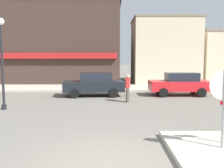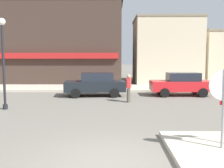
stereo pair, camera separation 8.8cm
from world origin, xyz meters
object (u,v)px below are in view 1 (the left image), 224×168
parked_car_nearest (95,84)px  parked_car_second (180,84)px  lamp_post (2,50)px  pedestrian_crossing_near (128,87)px

parked_car_nearest → parked_car_second: size_ratio=1.03×
lamp_post → parked_car_nearest: (4.20, 4.48, -2.15)m
lamp_post → pedestrian_crossing_near: size_ratio=2.82×
pedestrian_crossing_near → parked_car_second: bearing=35.8°
lamp_post → parked_car_nearest: lamp_post is taller
parked_car_second → lamp_post: bearing=-154.5°
parked_car_second → pedestrian_crossing_near: bearing=-144.2°
lamp_post → parked_car_nearest: 6.51m
lamp_post → pedestrian_crossing_near: bearing=18.4°
lamp_post → pedestrian_crossing_near: (6.29, 2.10, -2.09)m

